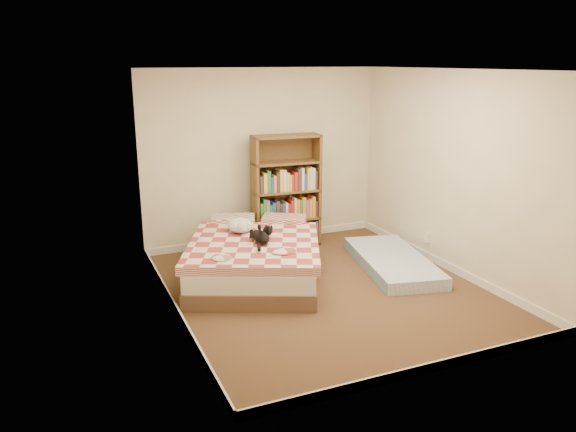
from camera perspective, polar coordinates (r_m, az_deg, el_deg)
name	(u,v)px	position (r m, az deg, el deg)	size (l,w,h in m)	color
room	(326,190)	(6.28, 3.92, 2.66)	(3.51, 4.01, 2.51)	#44321D
bed	(254,256)	(6.97, -3.47, -4.12)	(2.18, 2.50, 0.56)	brown
bookshelf	(286,206)	(8.02, -0.25, 1.00)	(0.98, 0.38, 1.60)	#51341C
floor_mattress	(393,262)	(7.40, 10.58, -4.60)	(0.78, 1.74, 0.16)	#769FC6
black_cat	(260,236)	(6.72, -2.89, -2.02)	(0.41, 0.66, 0.15)	black
white_dog	(241,225)	(7.09, -4.78, -0.95)	(0.47, 0.47, 0.17)	white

